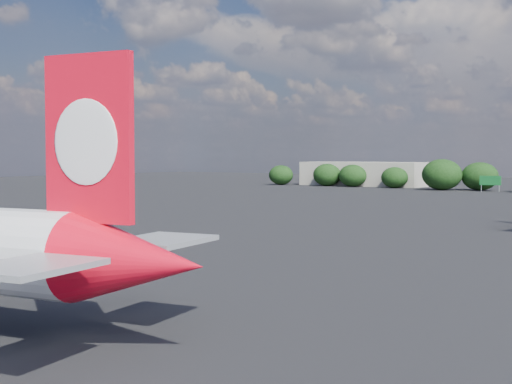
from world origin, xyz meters
The scene contains 3 objects.
ground centered at (0.00, 60.00, 0.00)m, with size 500.00×500.00×0.00m, color black.
terminal_building centered at (-65.00, 192.00, 4.00)m, with size 42.00×16.00×8.00m.
highway_sign centered at (-18.00, 176.00, 3.13)m, with size 6.00×0.30×4.50m.
Camera 1 is at (42.92, -26.46, 10.46)m, focal length 50.00 mm.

